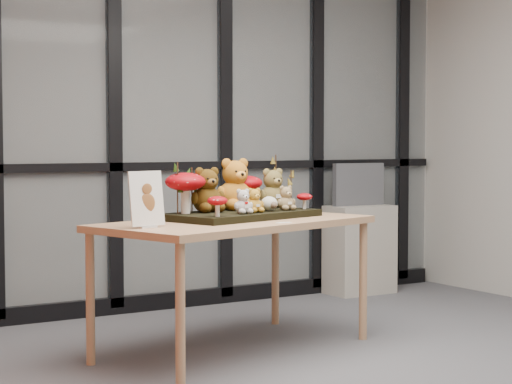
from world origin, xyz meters
TOP-DOWN VIEW (x-y plane):
  - floor at (0.00, 0.00)m, footprint 5.00×5.00m
  - room_shell at (0.00, 0.00)m, footprint 5.00×5.00m
  - glass_partition at (-0.00, 2.47)m, footprint 4.90×0.06m
  - display_table at (-0.32, 1.01)m, footprint 1.81×1.24m
  - diorama_tray at (-0.22, 1.10)m, footprint 1.04×0.71m
  - bear_pooh_yellow at (-0.18, 1.25)m, footprint 0.32×0.30m
  - bear_brown_medium at (-0.42, 1.17)m, footprint 0.27×0.26m
  - bear_tan_back at (0.12, 1.29)m, footprint 0.25×0.24m
  - bear_small_yellow at (-0.20, 0.99)m, footprint 0.15×0.14m
  - bear_white_bow at (-0.31, 0.94)m, footprint 0.15×0.14m
  - bear_beige_small at (0.06, 1.05)m, footprint 0.15×0.14m
  - plush_cream_hedgehog at (-0.07, 1.04)m, footprint 0.09×0.09m
  - mushroom_back_left at (-0.58, 1.14)m, footprint 0.24×0.24m
  - mushroom_back_right at (-0.08, 1.29)m, footprint 0.20×0.20m
  - mushroom_front_left at (-0.53, 0.84)m, footprint 0.11×0.11m
  - mushroom_front_right at (0.21, 1.06)m, footprint 0.10×0.10m
  - sprig_green_far_left at (-0.64, 1.11)m, footprint 0.05×0.05m
  - sprig_green_mid_left at (-0.50, 1.21)m, footprint 0.05×0.05m
  - sprig_dry_far_right at (0.16, 1.32)m, footprint 0.05×0.05m
  - sprig_dry_mid_right at (0.20, 1.20)m, footprint 0.05×0.05m
  - sprig_green_centre at (-0.33, 1.26)m, footprint 0.05×0.05m
  - sign_holder at (-0.96, 0.85)m, footprint 0.22×0.08m
  - label_card at (-0.18, 0.71)m, footprint 0.09×0.03m
  - cabinet at (1.59, 2.27)m, footprint 0.53×0.31m
  - monitor at (1.59, 2.29)m, footprint 0.48×0.05m

SIDE VIEW (x-z plane):
  - floor at x=0.00m, z-range 0.00..0.00m
  - cabinet at x=1.59m, z-range 0.00..0.71m
  - display_table at x=-0.32m, z-range 0.32..1.09m
  - label_card at x=-0.18m, z-range 0.77..0.77m
  - diorama_tray at x=-0.22m, z-range 0.77..0.81m
  - plush_cream_hedgehog at x=-0.07m, z-range 0.81..0.91m
  - mushroom_front_right at x=0.21m, z-range 0.81..0.92m
  - mushroom_front_left at x=-0.53m, z-range 0.81..0.94m
  - monitor at x=1.59m, z-range 0.71..1.05m
  - bear_small_yellow at x=-0.20m, z-range 0.81..0.97m
  - bear_white_bow at x=-0.31m, z-range 0.81..0.97m
  - bear_beige_small at x=0.06m, z-range 0.81..0.98m
  - sign_holder at x=-0.96m, z-range 0.76..1.06m
  - sprig_green_centre at x=-0.33m, z-range 0.81..1.01m
  - mushroom_back_right at x=-0.08m, z-range 0.81..1.04m
  - sprig_dry_mid_right at x=0.20m, z-range 0.81..1.05m
  - mushroom_back_left at x=-0.58m, z-range 0.81..1.07m
  - sprig_green_mid_left at x=-0.50m, z-range 0.81..1.08m
  - bear_tan_back at x=0.12m, z-range 0.81..1.08m
  - bear_brown_medium at x=-0.42m, z-range 0.81..1.10m
  - sprig_green_far_left at x=-0.64m, z-range 0.81..1.11m
  - sprig_dry_far_right at x=0.16m, z-range 0.81..1.15m
  - bear_pooh_yellow at x=-0.18m, z-range 0.81..1.16m
  - glass_partition at x=0.00m, z-range 0.03..2.81m
  - room_shell at x=0.00m, z-range -0.82..4.18m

